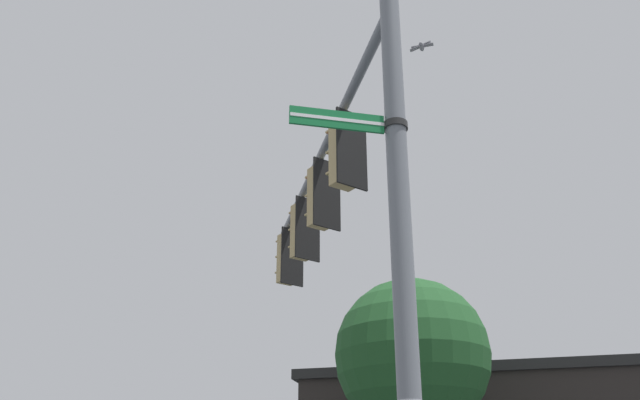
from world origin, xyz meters
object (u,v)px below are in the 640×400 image
(bird_flying, at_px, (421,47))
(traffic_light_arm_end, at_px, (287,259))
(traffic_light_mid_outer, at_px, (302,231))
(traffic_light_nearest_pole, at_px, (344,153))
(street_name_sign, at_px, (364,123))
(traffic_light_mid_inner, at_px, (320,197))

(bird_flying, bearing_deg, traffic_light_arm_end, 105.63)
(traffic_light_mid_outer, bearing_deg, traffic_light_nearest_pole, -113.42)
(street_name_sign, xyz_separation_m, bird_flying, (4.10, 3.00, 4.62))
(traffic_light_nearest_pole, relative_size, traffic_light_mid_outer, 1.00)
(traffic_light_nearest_pole, height_order, traffic_light_mid_outer, same)
(traffic_light_arm_end, relative_size, street_name_sign, 1.05)
(traffic_light_mid_inner, xyz_separation_m, traffic_light_arm_end, (1.28, 2.95, 0.00))
(traffic_light_nearest_pole, height_order, bird_flying, bird_flying)
(traffic_light_mid_outer, height_order, bird_flying, bird_flying)
(traffic_light_mid_inner, xyz_separation_m, traffic_light_mid_outer, (0.64, 1.47, 0.00))
(street_name_sign, bearing_deg, traffic_light_arm_end, 63.67)
(traffic_light_mid_inner, height_order, traffic_light_arm_end, same)
(traffic_light_mid_outer, xyz_separation_m, bird_flying, (1.58, -1.90, 3.78))
(traffic_light_mid_outer, xyz_separation_m, street_name_sign, (-2.52, -4.90, -0.85))
(traffic_light_arm_end, xyz_separation_m, street_name_sign, (-3.16, -6.38, -0.85))
(traffic_light_nearest_pole, relative_size, traffic_light_mid_inner, 1.00)
(traffic_light_nearest_pole, height_order, traffic_light_arm_end, same)
(traffic_light_mid_inner, relative_size, traffic_light_mid_outer, 1.00)
(traffic_light_mid_outer, bearing_deg, street_name_sign, -117.18)
(traffic_light_nearest_pole, xyz_separation_m, traffic_light_mid_inner, (0.64, 1.47, 0.00))
(traffic_light_mid_outer, relative_size, bird_flying, 3.05)
(traffic_light_arm_end, height_order, bird_flying, bird_flying)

